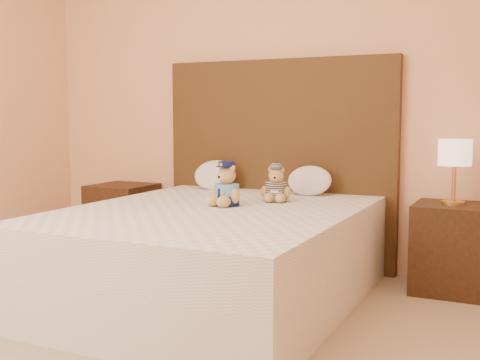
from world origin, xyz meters
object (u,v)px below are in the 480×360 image
teddy_police (227,184)px  pillow_right (309,179)px  bed (213,255)px  lamp (455,156)px  nightstand_left (123,219)px  nightstand_right (451,248)px  pillow_left (215,174)px  teddy_prisoner (276,184)px

teddy_police → pillow_right: 0.75m
bed → lamp: 1.59m
pillow_right → lamp: bearing=-1.8°
lamp → bed: bearing=-147.4°
bed → lamp: lamp is taller
lamp → teddy_police: bearing=-151.9°
nightstand_left → nightstand_right: (2.50, 0.00, 0.00)m
pillow_left → teddy_prisoner: bearing=-30.9°
pillow_right → nightstand_right: bearing=-1.8°
bed → teddy_prisoner: bearing=63.7°
pillow_left → pillow_right: size_ratio=1.07×
nightstand_left → teddy_police: bearing=-27.4°
pillow_left → pillow_right: (0.74, 0.00, -0.01)m
bed → pillow_right: 0.97m
bed → pillow_left: (-0.43, 0.83, 0.39)m
nightstand_right → teddy_police: (-1.23, -0.66, 0.41)m
teddy_prisoner → pillow_left: bearing=136.0°
nightstand_left → teddy_prisoner: size_ratio=2.43×
nightstand_left → pillow_left: pillow_left is taller
nightstand_right → lamp: 0.57m
teddy_police → nightstand_right: bearing=42.3°
teddy_prisoner → pillow_left: (-0.65, 0.39, 0.01)m
nightstand_left → pillow_left: (0.82, 0.03, 0.39)m
nightstand_left → pillow_right: bearing=1.1°
nightstand_right → lamp: (-0.00, 0.00, 0.57)m
nightstand_left → pillow_right: pillow_right is taller
bed → pillow_left: bearing=117.3°
lamp → pillow_right: 0.96m
nightstand_left → lamp: size_ratio=1.38×
bed → pillow_right: pillow_right is taller
lamp → pillow_left: size_ratio=1.19×
teddy_prisoner → nightstand_left: bearing=153.2°
lamp → teddy_police: (-1.23, -0.66, -0.17)m
teddy_police → teddy_prisoner: size_ratio=1.17×
nightstand_right → pillow_left: (-1.68, 0.03, 0.39)m
nightstand_left → lamp: lamp is taller
bed → nightstand_left: bearing=147.4°
nightstand_right → pillow_right: size_ratio=1.76×
lamp → pillow_right: lamp is taller
teddy_prisoner → pillow_left: size_ratio=0.68×
lamp → pillow_left: 1.69m
bed → teddy_police: bearing=82.6°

